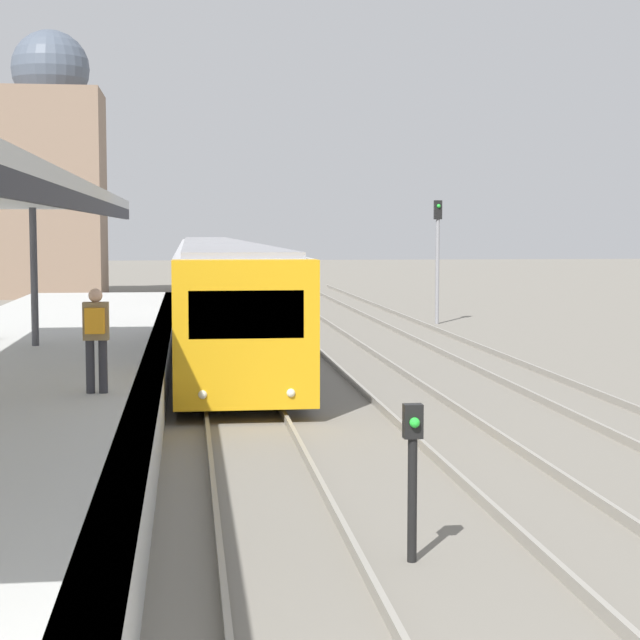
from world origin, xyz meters
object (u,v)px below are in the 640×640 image
at_px(person_on_platform, 96,332).
at_px(signal_post_near, 413,464).
at_px(train_near, 215,276).
at_px(signal_mast_far, 438,246).

bearing_deg(person_on_platform, signal_post_near, -58.96).
bearing_deg(train_near, signal_mast_far, -18.15).
distance_m(signal_post_near, signal_mast_far, 28.95).
bearing_deg(signal_post_near, person_on_platform, 121.04).
bearing_deg(signal_mast_far, signal_post_near, -103.81).
relative_size(person_on_platform, train_near, 0.04).
xyz_separation_m(person_on_platform, train_near, (2.48, 24.48, -0.19)).
height_order(signal_post_near, signal_mast_far, signal_mast_far).
height_order(person_on_platform, signal_post_near, person_on_platform).
bearing_deg(train_near, person_on_platform, -95.78).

